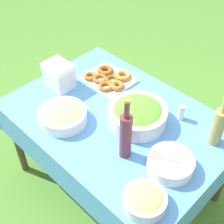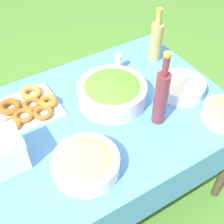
% 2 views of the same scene
% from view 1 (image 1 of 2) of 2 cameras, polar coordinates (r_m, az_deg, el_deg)
% --- Properties ---
extents(ground_plane, '(14.00, 14.00, 0.00)m').
position_cam_1_polar(ground_plane, '(2.42, 0.77, -12.81)').
color(ground_plane, '#477A2D').
extents(picnic_table, '(1.32, 0.94, 0.69)m').
position_cam_1_polar(picnic_table, '(1.95, 0.93, -2.85)').
color(picnic_table, '#4C8CD1').
rests_on(picnic_table, ground_plane).
extents(salad_bowl, '(0.35, 0.35, 0.12)m').
position_cam_1_polar(salad_bowl, '(1.82, 4.67, -0.34)').
color(salad_bowl, silver).
rests_on(salad_bowl, picnic_table).
extents(pasta_bowl, '(0.28, 0.28, 0.10)m').
position_cam_1_polar(pasta_bowl, '(1.85, -8.98, -0.56)').
color(pasta_bowl, white).
rests_on(pasta_bowl, picnic_table).
extents(donut_platter, '(0.34, 0.29, 0.05)m').
position_cam_1_polar(donut_platter, '(2.14, -0.60, 6.13)').
color(donut_platter, silver).
rests_on(donut_platter, picnic_table).
extents(plate_stack, '(0.24, 0.24, 0.07)m').
position_cam_1_polar(plate_stack, '(1.64, 10.61, -9.27)').
color(plate_stack, white).
rests_on(plate_stack, picnic_table).
extents(olive_oil_bottle, '(0.07, 0.07, 0.32)m').
position_cam_1_polar(olive_oil_bottle, '(1.75, 18.88, -2.38)').
color(olive_oil_bottle, '#998E4C').
rests_on(olive_oil_bottle, picnic_table).
extents(wine_bottle, '(0.07, 0.07, 0.39)m').
position_cam_1_polar(wine_bottle, '(1.58, 2.52, -4.15)').
color(wine_bottle, maroon).
rests_on(wine_bottle, picnic_table).
extents(bread_bowl, '(0.21, 0.21, 0.09)m').
position_cam_1_polar(bread_bowl, '(1.49, 6.01, -15.67)').
color(bread_bowl, silver).
rests_on(bread_bowl, picnic_table).
extents(cooler_box, '(0.18, 0.15, 0.17)m').
position_cam_1_polar(cooler_box, '(2.09, -9.69, 6.62)').
color(cooler_box, silver).
rests_on(cooler_box, picnic_table).
extents(salt_shaker, '(0.04, 0.04, 0.10)m').
position_cam_1_polar(salt_shaker, '(1.89, 12.58, -0.07)').
color(salt_shaker, white).
rests_on(salt_shaker, picnic_table).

